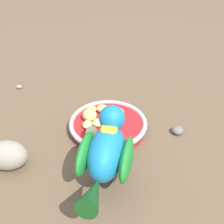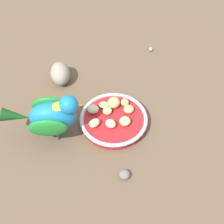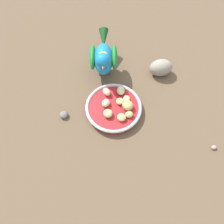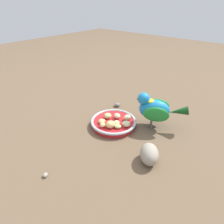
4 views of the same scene
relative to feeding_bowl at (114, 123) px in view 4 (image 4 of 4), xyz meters
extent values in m
plane|color=brown|center=(-0.03, 0.03, -0.01)|extent=(4.00, 4.00, 0.00)
cylinder|color=#AD1E23|center=(0.00, 0.00, 0.00)|extent=(0.17, 0.17, 0.02)
torus|color=#B7BABF|center=(0.00, 0.00, 0.01)|extent=(0.19, 0.19, 0.01)
ellipsoid|color=tan|center=(0.04, -0.03, 0.02)|extent=(0.03, 0.03, 0.02)
ellipsoid|color=#C6D17A|center=(0.00, -0.03, 0.02)|extent=(0.04, 0.04, 0.02)
ellipsoid|color=beige|center=(-0.03, 0.00, 0.02)|extent=(0.03, 0.03, 0.02)
ellipsoid|color=beige|center=(0.00, 0.06, 0.02)|extent=(0.04, 0.04, 0.02)
ellipsoid|color=#C6D17A|center=(0.03, 0.04, 0.01)|extent=(0.03, 0.03, 0.02)
ellipsoid|color=#C6D17A|center=(0.01, 0.02, 0.02)|extent=(0.03, 0.03, 0.02)
ellipsoid|color=beige|center=(-0.04, 0.04, 0.02)|extent=(0.04, 0.03, 0.02)
ellipsoid|color=tan|center=(0.06, -0.01, 0.02)|extent=(0.03, 0.03, 0.02)
ellipsoid|color=tan|center=(0.04, 0.02, 0.02)|extent=(0.04, 0.04, 0.03)
cylinder|color=#59544C|center=(-0.08, 0.13, 0.00)|extent=(0.01, 0.01, 0.04)
cylinder|color=#59544C|center=(-0.11, 0.11, 0.00)|extent=(0.01, 0.01, 0.04)
ellipsoid|color=#197AB7|center=(-0.10, 0.12, 0.06)|extent=(0.11, 0.13, 0.08)
ellipsoid|color=#1E7F2D|center=(-0.07, 0.15, 0.06)|extent=(0.06, 0.10, 0.06)
ellipsoid|color=#1E7F2D|center=(-0.13, 0.12, 0.06)|extent=(0.06, 0.10, 0.06)
cone|color=#144719|center=(-0.14, 0.21, 0.07)|extent=(0.06, 0.08, 0.05)
sphere|color=#197AB7|center=(-0.08, 0.08, 0.11)|extent=(0.06, 0.06, 0.05)
cone|color=orange|center=(-0.07, 0.06, 0.10)|extent=(0.02, 0.03, 0.02)
ellipsoid|color=yellow|center=(-0.09, 0.11, 0.10)|extent=(0.04, 0.05, 0.01)
ellipsoid|color=gray|center=(0.08, 0.22, 0.02)|extent=(0.10, 0.10, 0.06)
ellipsoid|color=slate|center=(-0.14, -0.09, -0.01)|extent=(0.04, 0.04, 0.02)
ellipsoid|color=gray|center=(0.33, 0.01, -0.01)|extent=(0.02, 0.02, 0.01)
camera|label=1|loc=(-0.31, 0.38, 0.39)|focal=42.07mm
camera|label=2|loc=(-0.50, -0.22, 0.70)|focal=52.19mm
camera|label=3|loc=(0.16, -0.33, 0.65)|focal=36.26mm
camera|label=4|loc=(0.51, 0.42, 0.44)|focal=31.43mm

